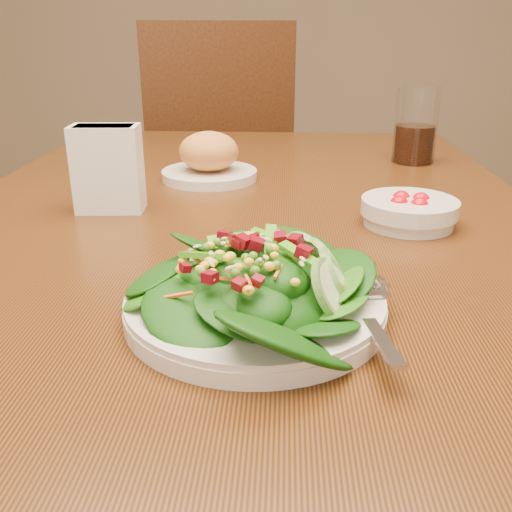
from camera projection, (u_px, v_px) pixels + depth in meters
The scene contains 7 objects.
dining_table at pixel (242, 280), 0.86m from camera, with size 0.90×1.40×0.75m.
chair_far at pixel (215, 176), 1.90m from camera, with size 0.57×0.58×1.02m.
salad_plate at pixel (264, 290), 0.53m from camera, with size 0.25×0.25×0.07m.
bread_plate at pixel (209, 160), 1.01m from camera, with size 0.17×0.17×0.09m.
tomato_bowl at pixel (409, 211), 0.78m from camera, with size 0.13×0.13×0.04m.
drinking_glass at pixel (415, 131), 1.13m from camera, with size 0.08×0.08×0.15m.
napkin_holder at pixel (108, 167), 0.83m from camera, with size 0.10×0.06×0.13m.
Camera 1 is at (0.06, -0.78, 1.01)m, focal length 40.00 mm.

